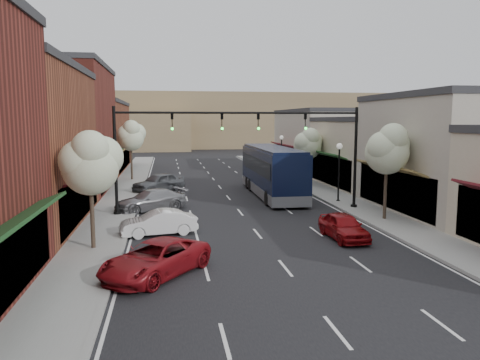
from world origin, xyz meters
name	(u,v)px	position (x,y,z in m)	size (l,w,h in m)	color
ground	(265,243)	(0.00, 0.00, 0.00)	(160.00, 160.00, 0.00)	black
sidewalk_left	(125,191)	(-8.40, 18.50, 0.07)	(2.80, 73.00, 0.15)	gray
sidewalk_right	(313,187)	(8.40, 18.50, 0.07)	(2.80, 73.00, 0.15)	gray
curb_left	(141,190)	(-7.00, 18.50, 0.07)	(0.25, 73.00, 0.17)	gray
curb_right	(298,187)	(7.00, 18.50, 0.07)	(0.25, 73.00, 0.17)	gray
bldg_left_midfar	(55,129)	(-14.24, 20.00, 5.40)	(10.14, 14.10, 10.90)	maroon
bldg_left_far	(86,137)	(-14.22, 36.00, 4.16)	(10.14, 18.10, 8.40)	brown
bldg_right_midnear	(449,154)	(13.72, 6.00, 3.91)	(9.14, 12.10, 7.90)	#A9A191
bldg_right_midfar	(371,153)	(13.70, 18.00, 3.17)	(9.14, 12.10, 6.40)	beige
bldg_right_far	(321,141)	(13.71, 32.00, 3.66)	(9.14, 16.10, 7.40)	#A9A191
hill_far	(186,120)	(0.00, 90.00, 6.00)	(120.00, 30.00, 12.00)	#7A6647
hill_near	(66,130)	(-25.00, 78.00, 4.00)	(50.00, 20.00, 8.00)	#7A6647
signal_mast_right	(322,143)	(5.62, 8.00, 4.62)	(8.22, 0.46, 7.00)	black
signal_mast_left	(153,144)	(-5.62, 8.00, 4.62)	(8.22, 0.46, 7.00)	black
tree_right_near	(388,148)	(8.35, 3.94, 4.45)	(2.85, 2.65, 5.95)	#47382B
tree_right_far	(308,143)	(8.35, 19.94, 3.99)	(2.85, 2.65, 5.43)	#47382B
tree_left_near	(91,162)	(-8.25, -0.06, 4.22)	(2.85, 2.65, 5.69)	#47382B
tree_left_far	(131,135)	(-8.25, 25.94, 4.60)	(2.85, 2.65, 6.13)	#47382B
lamp_post_near	(339,163)	(7.80, 10.50, 3.01)	(0.44, 0.44, 4.44)	black
lamp_post_far	(281,148)	(7.80, 28.00, 3.01)	(0.44, 0.44, 4.44)	black
coach_bus	(272,171)	(3.64, 14.47, 2.05)	(2.96, 12.95, 3.95)	black
red_hatchback	(343,226)	(4.18, 0.21, 0.68)	(1.59, 3.96, 1.35)	maroon
parked_car_a	(156,259)	(-5.31, -4.15, 0.70)	(2.31, 5.00, 1.39)	maroon
parked_car_b	(158,223)	(-5.30, 2.59, 0.67)	(1.41, 4.06, 1.34)	white
parked_car_c	(151,200)	(-5.92, 9.55, 0.72)	(2.01, 4.95, 1.44)	gray
parked_car_d	(159,182)	(-5.49, 18.09, 0.81)	(1.92, 4.78, 1.63)	#54575B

